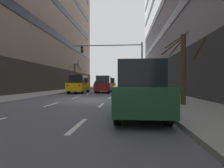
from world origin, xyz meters
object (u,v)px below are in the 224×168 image
object	(u,v)px
taxi_driving_1	(110,84)
street_tree_0	(145,74)
car_parked_1	(133,86)
taxi_driving_2	(79,84)
car_driving_3	(104,84)
car_driving_0	(99,85)
street_tree_2	(183,67)
street_tree_1	(75,76)
traffic_signal_0	(120,57)
car_parked_0	(140,90)

from	to	relation	value
taxi_driving_1	street_tree_0	world-z (taller)	street_tree_0
car_parked_1	taxi_driving_2	bearing A→B (deg)	127.98
taxi_driving_2	car_parked_1	size ratio (longest dim) A/B	1.04
taxi_driving_2	car_driving_3	world-z (taller)	taxi_driving_2
car_driving_0	street_tree_2	distance (m)	29.32
taxi_driving_2	car_driving_3	bearing A→B (deg)	21.52
taxi_driving_1	car_driving_3	xyz separation A→B (m)	(0.06, -10.24, 0.01)
taxi_driving_1	street_tree_0	size ratio (longest dim) A/B	0.84
car_driving_0	taxi_driving_2	xyz separation A→B (m)	(-0.01, -16.01, 0.30)
street_tree_1	street_tree_0	bearing A→B (deg)	3.14
taxi_driving_2	street_tree_2	xyz separation A→B (m)	(9.06, -11.85, 1.08)
taxi_driving_2	car_parked_1	world-z (taller)	taxi_driving_2
traffic_signal_0	car_parked_0	bearing A→B (deg)	-85.02
car_driving_3	traffic_signal_0	size ratio (longest dim) A/B	0.49
taxi_driving_2	taxi_driving_1	bearing A→B (deg)	75.62
car_driving_0	street_tree_2	size ratio (longest dim) A/B	1.06
car_parked_1	car_driving_3	bearing A→B (deg)	110.32
car_parked_0	street_tree_2	bearing A→B (deg)	50.02
taxi_driving_1	car_parked_0	distance (m)	26.55
car_driving_0	car_parked_1	xyz separation A→B (m)	(6.49, -24.34, 0.25)
taxi_driving_1	street_tree_2	xyz separation A→B (m)	(6.13, -23.26, 1.10)
street_tree_0	street_tree_2	size ratio (longest dim) A/B	1.27
taxi_driving_1	car_parked_1	distance (m)	20.07
car_driving_0	car_driving_3	bearing A→B (deg)	-78.67
street_tree_2	car_parked_0	bearing A→B (deg)	-129.98
car_driving_0	traffic_signal_0	size ratio (longest dim) A/B	0.47
taxi_driving_1	street_tree_2	bearing A→B (deg)	-75.23
car_driving_3	street_tree_2	world-z (taller)	street_tree_2
street_tree_1	street_tree_2	bearing A→B (deg)	-59.18
taxi_driving_1	traffic_signal_0	world-z (taller)	traffic_signal_0
car_driving_3	taxi_driving_2	bearing A→B (deg)	-158.48
taxi_driving_2	traffic_signal_0	world-z (taller)	traffic_signal_0
traffic_signal_0	street_tree_0	bearing A→B (deg)	63.17
taxi_driving_1	car_parked_0	size ratio (longest dim) A/B	1.05
traffic_signal_0	street_tree_0	xyz separation A→B (m)	(3.95, 7.81, -1.94)
taxi_driving_1	street_tree_1	xyz separation A→B (m)	(-5.95, -3.01, 1.46)
traffic_signal_0	street_tree_1	bearing A→B (deg)	138.64
street_tree_0	street_tree_1	size ratio (longest dim) A/B	1.03
car_driving_3	street_tree_1	size ratio (longest dim) A/B	0.89
taxi_driving_1	taxi_driving_2	distance (m)	11.78
taxi_driving_1	traffic_signal_0	size ratio (longest dim) A/B	0.48
traffic_signal_0	street_tree_2	distance (m)	13.91
taxi_driving_2	street_tree_0	xyz separation A→B (m)	(9.05, 9.07, 1.62)
car_driving_3	traffic_signal_0	distance (m)	4.15
car_parked_1	car_driving_0	bearing A→B (deg)	104.94
traffic_signal_0	taxi_driving_2	bearing A→B (deg)	-166.16
car_driving_0	street_tree_2	world-z (taller)	street_tree_2
street_tree_0	street_tree_1	world-z (taller)	street_tree_0
car_parked_0	car_driving_3	bearing A→B (deg)	102.36
car_parked_1	street_tree_1	world-z (taller)	street_tree_1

